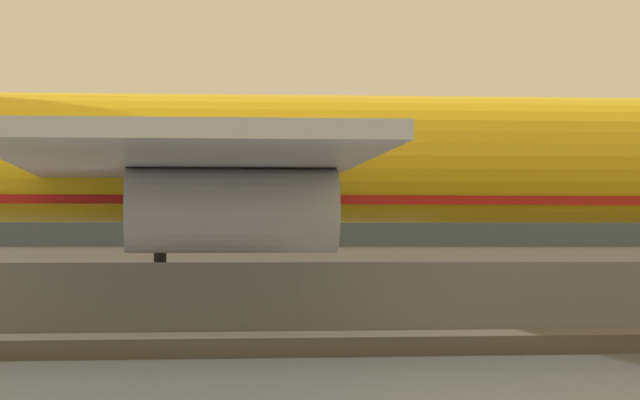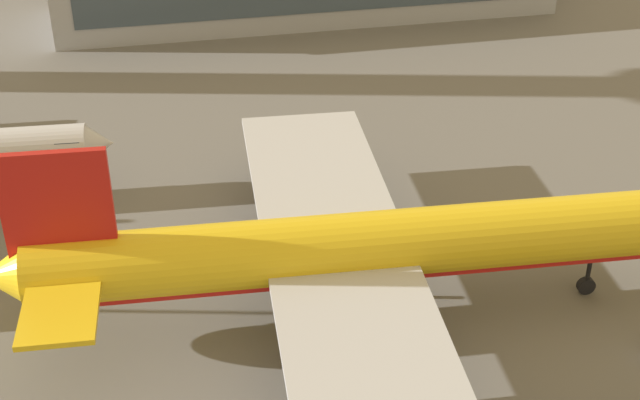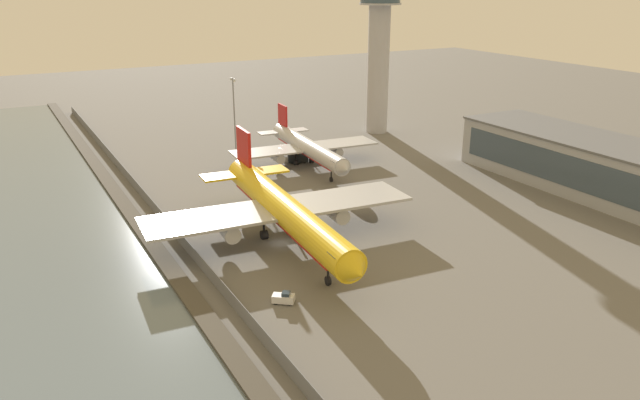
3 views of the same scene
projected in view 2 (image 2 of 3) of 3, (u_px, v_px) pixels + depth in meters
name	position (u px, v px, depth m)	size (l,w,h in m)	color
ground_plane	(368.00, 319.00, 69.83)	(500.00, 500.00, 0.00)	#66635E
cargo_jet_yellow	(361.00, 249.00, 67.21)	(57.50, 49.63, 16.19)	yellow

